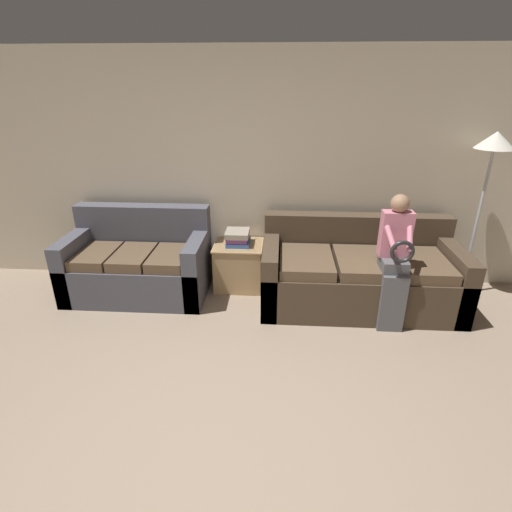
{
  "coord_description": "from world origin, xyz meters",
  "views": [
    {
      "loc": [
        0.37,
        -1.57,
        2.19
      ],
      "look_at": [
        0.16,
        1.7,
        0.76
      ],
      "focal_mm": 28.0,
      "sensor_mm": 36.0,
      "label": 1
    }
  ],
  "objects_px": {
    "book_stack": "(238,237)",
    "floor_lamp": "(492,157)",
    "couch_main": "(358,274)",
    "child_left_seated": "(395,257)",
    "couch_side": "(139,264)",
    "side_shelf": "(239,265)"
  },
  "relations": [
    {
      "from": "couch_main",
      "to": "book_stack",
      "type": "height_order",
      "value": "couch_main"
    },
    {
      "from": "child_left_seated",
      "to": "floor_lamp",
      "type": "distance_m",
      "value": 1.44
    },
    {
      "from": "side_shelf",
      "to": "floor_lamp",
      "type": "relative_size",
      "value": 0.31
    },
    {
      "from": "couch_main",
      "to": "book_stack",
      "type": "relative_size",
      "value": 6.84
    },
    {
      "from": "child_left_seated",
      "to": "side_shelf",
      "type": "distance_m",
      "value": 1.73
    },
    {
      "from": "book_stack",
      "to": "couch_main",
      "type": "bearing_deg",
      "value": -12.18
    },
    {
      "from": "couch_side",
      "to": "side_shelf",
      "type": "distance_m",
      "value": 1.11
    },
    {
      "from": "couch_main",
      "to": "side_shelf",
      "type": "bearing_deg",
      "value": 168.11
    },
    {
      "from": "book_stack",
      "to": "floor_lamp",
      "type": "xyz_separation_m",
      "value": [
        2.52,
        -0.03,
        0.92
      ]
    },
    {
      "from": "couch_main",
      "to": "side_shelf",
      "type": "xyz_separation_m",
      "value": [
        -1.3,
        0.27,
        -0.06
      ]
    },
    {
      "from": "child_left_seated",
      "to": "book_stack",
      "type": "relative_size",
      "value": 4.33
    },
    {
      "from": "couch_main",
      "to": "couch_side",
      "type": "distance_m",
      "value": 2.4
    },
    {
      "from": "side_shelf",
      "to": "floor_lamp",
      "type": "bearing_deg",
      "value": -0.48
    },
    {
      "from": "couch_main",
      "to": "book_stack",
      "type": "bearing_deg",
      "value": 167.82
    },
    {
      "from": "side_shelf",
      "to": "book_stack",
      "type": "xyz_separation_m",
      "value": [
        -0.01,
        0.01,
        0.33
      ]
    },
    {
      "from": "couch_main",
      "to": "side_shelf",
      "type": "distance_m",
      "value": 1.33
    },
    {
      "from": "couch_main",
      "to": "child_left_seated",
      "type": "xyz_separation_m",
      "value": [
        0.23,
        -0.4,
        0.38
      ]
    },
    {
      "from": "side_shelf",
      "to": "floor_lamp",
      "type": "distance_m",
      "value": 2.81
    },
    {
      "from": "book_stack",
      "to": "floor_lamp",
      "type": "height_order",
      "value": "floor_lamp"
    },
    {
      "from": "couch_main",
      "to": "side_shelf",
      "type": "relative_size",
      "value": 3.69
    },
    {
      "from": "side_shelf",
      "to": "book_stack",
      "type": "height_order",
      "value": "book_stack"
    },
    {
      "from": "couch_side",
      "to": "child_left_seated",
      "type": "relative_size",
      "value": 1.18
    }
  ]
}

